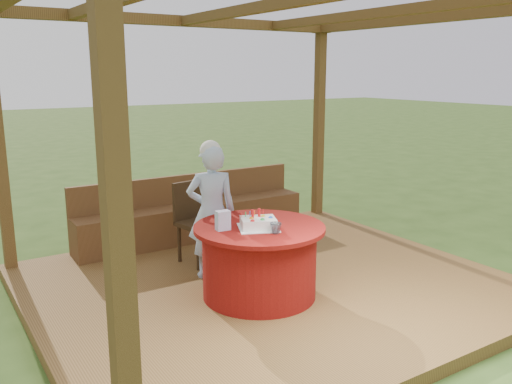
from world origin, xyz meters
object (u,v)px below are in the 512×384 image
at_px(gift_bag, 223,220).
at_px(birthday_cake, 258,223).
at_px(drinking_glass, 276,228).
at_px(chair, 197,217).
at_px(elderly_woman, 212,210).
at_px(table, 259,260).
at_px(bench, 193,218).

bearing_deg(gift_bag, birthday_cake, -18.13).
xyz_separation_m(gift_bag, drinking_glass, (0.34, -0.35, -0.04)).
distance_m(chair, birthday_cake, 1.28).
xyz_separation_m(elderly_woman, gift_bag, (-0.22, -0.62, 0.07)).
distance_m(table, chair, 1.20).
bearing_deg(drinking_glass, chair, 91.43).
bearing_deg(drinking_glass, bench, 82.67).
xyz_separation_m(table, birthday_cake, (-0.05, -0.06, 0.39)).
bearing_deg(birthday_cake, drinking_glass, -80.29).
height_order(elderly_woman, drinking_glass, elderly_woman).
bearing_deg(table, elderly_woman, 100.91).
bearing_deg(birthday_cake, gift_bag, 157.46).
distance_m(birthday_cake, gift_bag, 0.33).
xyz_separation_m(bench, gift_bag, (-0.62, -1.89, 0.51)).
bearing_deg(bench, drinking_glass, -97.33).
distance_m(elderly_woman, drinking_glass, 0.97).
relative_size(elderly_woman, drinking_glass, 13.86).
xyz_separation_m(bench, birthday_cake, (-0.33, -2.02, 0.47)).
height_order(gift_bag, drinking_glass, gift_bag).
bearing_deg(table, bench, 81.94).
distance_m(gift_bag, drinking_glass, 0.48).
distance_m(elderly_woman, birthday_cake, 0.75).
distance_m(bench, table, 1.98).
height_order(table, chair, chair).
distance_m(chair, elderly_woman, 0.56).
relative_size(bench, table, 2.47).
height_order(table, gift_bag, gift_bag).
distance_m(chair, drinking_glass, 1.49).
height_order(elderly_woman, birthday_cake, elderly_woman).
bearing_deg(table, gift_bag, 169.47).
relative_size(table, gift_bag, 6.88).
height_order(bench, chair, chair).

